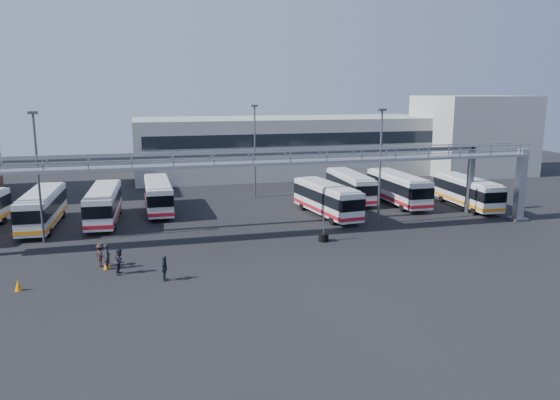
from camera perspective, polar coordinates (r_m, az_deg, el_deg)
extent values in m
plane|color=black|center=(39.43, -1.50, -5.93)|extent=(140.00, 140.00, 0.00)
cube|color=#919499|center=(54.18, 23.82, 1.45)|extent=(0.70, 0.70, 6.60)
cube|color=#4C4F54|center=(54.76, 23.56, -1.82)|extent=(1.40, 1.40, 0.25)
cube|color=#919499|center=(42.90, -3.08, 3.82)|extent=(50.00, 1.80, 0.22)
cube|color=#919499|center=(41.96, -2.85, 4.96)|extent=(50.00, 0.10, 0.10)
cube|color=#919499|center=(43.62, -3.32, 5.20)|extent=(50.00, 0.10, 0.10)
cube|color=#4C4F54|center=(46.77, -4.08, 4.68)|extent=(45.00, 0.50, 0.35)
cube|color=#9E9E99|center=(77.83, 0.66, 5.67)|extent=(42.00, 14.00, 8.00)
cube|color=#B2B2AD|center=(83.21, 19.47, 6.44)|extent=(14.00, 12.00, 11.00)
cylinder|color=#4C4F54|center=(45.76, -23.91, 1.94)|extent=(0.18, 0.18, 10.00)
cube|color=#4C4F54|center=(45.29, -24.43, 8.31)|extent=(0.70, 0.35, 0.22)
cylinder|color=#4C4F54|center=(48.74, 10.41, 3.25)|extent=(0.18, 0.18, 10.00)
cube|color=#4C4F54|center=(48.30, 10.63, 9.25)|extent=(0.70, 0.35, 0.22)
cylinder|color=#4C4F54|center=(60.37, -2.64, 4.96)|extent=(0.18, 0.18, 10.00)
cube|color=#4C4F54|center=(60.01, -2.68, 9.81)|extent=(0.70, 0.35, 0.22)
cylinder|color=black|center=(54.49, -26.98, -1.81)|extent=(0.44, 0.97, 0.94)
cube|color=silver|center=(51.63, -23.60, -0.74)|extent=(2.82, 10.58, 2.62)
cube|color=black|center=(51.58, -23.63, -0.41)|extent=(2.89, 10.64, 1.05)
cube|color=orange|center=(51.82, -23.52, -1.75)|extent=(2.88, 10.63, 0.33)
cube|color=silver|center=(51.38, -23.72, 0.77)|extent=(2.54, 9.52, 0.15)
cylinder|color=black|center=(48.93, -25.45, -3.05)|extent=(0.33, 0.96, 0.95)
cylinder|color=black|center=(48.48, -22.99, -2.97)|extent=(0.33, 0.96, 0.95)
cylinder|color=black|center=(55.32, -23.93, -1.36)|extent=(0.33, 0.96, 0.95)
cylinder|color=black|center=(54.92, -21.75, -1.27)|extent=(0.33, 0.96, 0.95)
cube|color=silver|center=(51.58, -17.94, -0.38)|extent=(2.86, 10.46, 2.59)
cube|color=black|center=(51.52, -17.96, -0.04)|extent=(2.92, 10.52, 1.04)
cube|color=#AD1521|center=(51.77, -17.88, -1.37)|extent=(2.91, 10.51, 0.33)
cube|color=silver|center=(51.33, -18.03, 1.12)|extent=(2.57, 9.41, 0.15)
cylinder|color=black|center=(48.76, -19.47, -2.64)|extent=(0.33, 0.95, 0.94)
cylinder|color=black|center=(48.52, -16.99, -2.55)|extent=(0.33, 0.95, 0.94)
cylinder|color=black|center=(55.18, -18.61, -1.00)|extent=(0.33, 0.95, 0.94)
cylinder|color=black|center=(54.96, -16.43, -0.92)|extent=(0.33, 0.95, 0.94)
cube|color=silver|center=(54.82, -12.62, 0.55)|extent=(2.38, 10.24, 2.56)
cube|color=black|center=(54.76, -12.64, 0.86)|extent=(2.44, 10.30, 1.02)
cube|color=#AD1521|center=(54.99, -12.58, -0.38)|extent=(2.43, 10.29, 0.33)
cube|color=silver|center=(54.59, -12.69, 1.95)|extent=(2.14, 9.21, 0.15)
cylinder|color=black|center=(51.83, -13.55, -1.50)|extent=(0.28, 0.93, 0.93)
cylinder|color=black|center=(51.91, -11.25, -1.38)|extent=(0.28, 0.93, 0.93)
cylinder|color=black|center=(58.23, -13.75, -0.11)|extent=(0.28, 0.93, 0.93)
cylinder|color=black|center=(58.31, -11.70, 0.00)|extent=(0.28, 0.93, 0.93)
cube|color=silver|center=(51.74, 4.91, 0.15)|extent=(3.56, 10.43, 2.56)
cube|color=black|center=(51.68, 4.92, 0.48)|extent=(3.63, 10.50, 1.02)
cube|color=#AD1521|center=(51.92, 4.89, -0.83)|extent=(3.62, 10.48, 0.33)
cube|color=silver|center=(51.49, 4.94, 1.63)|extent=(3.20, 9.39, 0.15)
cylinder|color=black|center=(48.69, 5.52, -2.06)|extent=(0.39, 0.96, 0.93)
cylinder|color=black|center=(49.66, 7.65, -1.84)|extent=(0.39, 0.96, 0.93)
cylinder|color=black|center=(54.44, 2.36, -0.58)|extent=(0.39, 0.96, 0.93)
cylinder|color=black|center=(55.31, 4.33, -0.41)|extent=(0.39, 0.96, 0.93)
cube|color=silver|center=(59.34, 7.32, 1.51)|extent=(2.71, 10.06, 2.49)
cube|color=black|center=(59.29, 7.33, 1.79)|extent=(2.77, 10.12, 1.00)
cube|color=#AD1521|center=(59.50, 7.30, 0.67)|extent=(2.76, 10.11, 0.32)
cube|color=silver|center=(59.13, 7.35, 2.76)|extent=(2.44, 9.05, 0.14)
cylinder|color=black|center=(56.28, 7.40, -0.28)|extent=(0.31, 0.92, 0.91)
cylinder|color=black|center=(56.98, 9.32, -0.19)|extent=(0.31, 0.92, 0.91)
cylinder|color=black|center=(62.21, 5.44, 0.88)|extent=(0.31, 0.92, 0.91)
cylinder|color=black|center=(62.85, 7.20, 0.95)|extent=(0.31, 0.92, 0.91)
cube|color=silver|center=(58.25, 12.21, 1.25)|extent=(2.51, 10.56, 2.63)
cube|color=black|center=(58.19, 12.22, 1.55)|extent=(2.57, 10.62, 1.05)
cube|color=#AD1521|center=(58.41, 12.17, 0.35)|extent=(2.56, 10.61, 0.34)
cube|color=silver|center=(58.02, 12.27, 2.60)|extent=(2.26, 9.51, 0.15)
cylinder|color=black|center=(55.05, 12.69, -0.70)|extent=(0.30, 0.96, 0.96)
cylinder|color=black|center=(56.04, 14.66, -0.58)|extent=(0.30, 0.96, 0.96)
cylinder|color=black|center=(61.02, 9.86, 0.58)|extent=(0.30, 0.96, 0.96)
cylinder|color=black|center=(61.92, 11.68, 0.67)|extent=(0.30, 0.96, 0.96)
cube|color=silver|center=(58.62, 18.97, 0.85)|extent=(2.83, 10.07, 2.49)
cube|color=black|center=(58.57, 18.98, 1.14)|extent=(2.89, 10.14, 1.00)
cube|color=orange|center=(58.78, 18.91, 0.01)|extent=(2.88, 10.12, 0.32)
cube|color=silver|center=(58.41, 19.05, 2.12)|extent=(2.54, 9.06, 0.14)
cylinder|color=black|center=(55.66, 19.63, -0.99)|extent=(0.32, 0.92, 0.91)
cylinder|color=black|center=(56.72, 21.38, -0.89)|extent=(0.32, 0.92, 0.91)
cylinder|color=black|center=(61.07, 16.58, 0.26)|extent=(0.32, 0.92, 0.91)
cylinder|color=black|center=(62.05, 18.23, 0.33)|extent=(0.32, 0.92, 0.91)
imported|color=black|center=(38.29, -17.60, -5.65)|extent=(0.43, 0.64, 1.73)
imported|color=#23202C|center=(37.09, -16.38, -6.16)|extent=(0.82, 0.96, 1.70)
imported|color=black|center=(38.93, -18.22, -5.48)|extent=(1.08, 1.22, 1.64)
imported|color=#18242B|center=(35.13, -11.98, -7.02)|extent=(0.64, 1.00, 1.58)
cone|color=orange|center=(36.40, -25.69, -8.03)|extent=(0.54, 0.54, 0.68)
cone|color=orange|center=(38.48, -17.65, -6.34)|extent=(0.60, 0.60, 0.75)
cylinder|color=black|center=(43.42, 4.57, -4.18)|extent=(0.80, 0.80, 0.19)
cylinder|color=black|center=(43.37, 4.57, -3.91)|extent=(0.80, 0.80, 0.19)
cylinder|color=black|center=(43.31, 4.58, -3.64)|extent=(0.80, 0.80, 0.19)
cylinder|color=#4C4F54|center=(43.16, 4.59, -2.86)|extent=(0.11, 0.11, 2.29)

